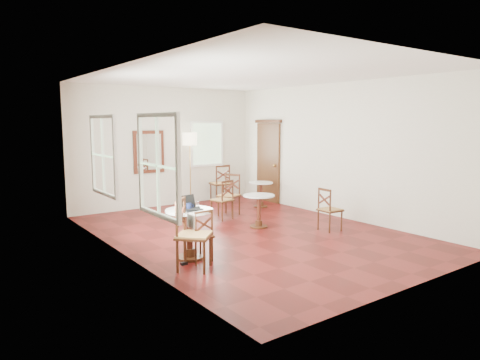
% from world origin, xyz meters
% --- Properties ---
extents(ground, '(7.00, 7.00, 0.00)m').
position_xyz_m(ground, '(0.00, 0.00, 0.00)').
color(ground, '#58110F').
rests_on(ground, ground).
extents(room_shell, '(5.02, 7.02, 3.01)m').
position_xyz_m(room_shell, '(-0.06, 0.27, 1.89)').
color(room_shell, silver).
rests_on(room_shell, ground).
extents(cafe_table_near, '(0.75, 0.75, 0.79)m').
position_xyz_m(cafe_table_near, '(-1.74, -0.76, 0.49)').
color(cafe_table_near, '#442311').
rests_on(cafe_table_near, ground).
extents(cafe_table_mid, '(0.64, 0.64, 0.67)m').
position_xyz_m(cafe_table_mid, '(0.42, 0.22, 0.42)').
color(cafe_table_mid, '#442311').
rests_on(cafe_table_mid, ground).
extents(cafe_table_back, '(0.60, 0.60, 0.63)m').
position_xyz_m(cafe_table_back, '(1.79, 1.87, 0.39)').
color(cafe_table_back, '#442311').
rests_on(cafe_table_back, ground).
extents(chair_near_a, '(0.41, 0.41, 0.82)m').
position_xyz_m(chair_near_a, '(-1.69, -0.96, 0.41)').
color(chair_near_a, '#442311').
rests_on(chair_near_a, ground).
extents(chair_near_b, '(0.67, 0.67, 1.04)m').
position_xyz_m(chair_near_b, '(-1.95, -1.20, 0.52)').
color(chair_near_b, '#442311').
rests_on(chair_near_b, ground).
extents(chair_mid_a, '(0.48, 0.48, 0.88)m').
position_xyz_m(chair_mid_a, '(0.24, 1.27, 0.44)').
color(chair_mid_a, '#442311').
rests_on(chair_mid_a, ground).
extents(chair_mid_b, '(0.41, 0.41, 0.85)m').
position_xyz_m(chair_mid_b, '(1.38, -0.80, 0.42)').
color(chair_mid_b, '#442311').
rests_on(chair_mid_b, ground).
extents(chair_back_a, '(0.52, 0.52, 1.00)m').
position_xyz_m(chair_back_a, '(1.39, 3.11, 0.50)').
color(chair_back_a, '#442311').
rests_on(chair_back_a, ground).
extents(chair_back_b, '(0.59, 0.59, 0.95)m').
position_xyz_m(chair_back_b, '(0.61, 1.55, 0.47)').
color(chair_back_b, '#442311').
rests_on(chair_back_b, ground).
extents(floor_lamp, '(0.36, 0.36, 1.87)m').
position_xyz_m(floor_lamp, '(0.49, 3.15, 1.58)').
color(floor_lamp, '#BF8C3F').
rests_on(floor_lamp, ground).
extents(laptop, '(0.34, 0.30, 0.22)m').
position_xyz_m(laptop, '(-1.74, -0.77, 0.84)').
color(laptop, black).
rests_on(laptop, cafe_table_near).
extents(mouse, '(0.10, 0.08, 0.03)m').
position_xyz_m(mouse, '(-1.57, -0.74, 0.80)').
color(mouse, black).
rests_on(mouse, cafe_table_near).
extents(navy_mug, '(0.13, 0.08, 0.10)m').
position_xyz_m(navy_mug, '(-1.74, -0.75, 0.84)').
color(navy_mug, '#0F1534').
rests_on(navy_mug, cafe_table_near).
extents(water_glass, '(0.06, 0.06, 0.10)m').
position_xyz_m(water_glass, '(-1.57, -0.71, 0.84)').
color(water_glass, white).
rests_on(water_glass, cafe_table_near).
extents(power_adapter, '(0.10, 0.06, 0.04)m').
position_xyz_m(power_adapter, '(-1.96, -0.97, 0.02)').
color(power_adapter, black).
rests_on(power_adapter, ground).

